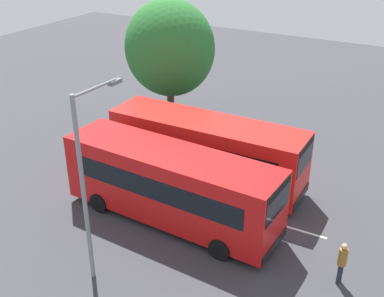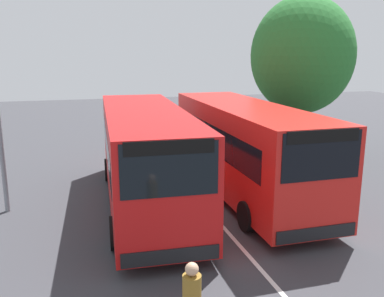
# 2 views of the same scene
# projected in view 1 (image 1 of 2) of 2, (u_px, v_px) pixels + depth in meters

# --- Properties ---
(ground_plane) EXTENTS (66.83, 66.83, 0.00)m
(ground_plane) POSITION_uv_depth(u_px,v_px,m) (186.00, 197.00, 22.52)
(ground_plane) COLOR #38383D
(bus_far_left) EXTENTS (9.76, 2.97, 3.28)m
(bus_far_left) POSITION_uv_depth(u_px,v_px,m) (171.00, 184.00, 20.10)
(bus_far_left) COLOR red
(bus_far_left) RESTS_ON ground
(bus_center_left) EXTENTS (9.69, 2.73, 3.28)m
(bus_center_left) POSITION_uv_depth(u_px,v_px,m) (207.00, 149.00, 23.02)
(bus_center_left) COLOR red
(bus_center_left) RESTS_ON ground
(pedestrian) EXTENTS (0.39, 0.39, 1.75)m
(pedestrian) POSITION_uv_depth(u_px,v_px,m) (342.00, 260.00, 16.89)
(pedestrian) COLOR #232833
(pedestrian) RESTS_ON ground
(street_lamp) EXTENTS (0.28, 2.36, 7.13)m
(street_lamp) POSITION_uv_depth(u_px,v_px,m) (87.00, 177.00, 16.01)
(street_lamp) COLOR gray
(street_lamp) RESTS_ON ground
(depot_tree) EXTENTS (5.42, 4.88, 7.78)m
(depot_tree) POSITION_uv_depth(u_px,v_px,m) (170.00, 48.00, 27.75)
(depot_tree) COLOR #4C3823
(depot_tree) RESTS_ON ground
(lane_stripe_outer_left) EXTENTS (13.38, 0.34, 0.01)m
(lane_stripe_outer_left) POSITION_uv_depth(u_px,v_px,m) (186.00, 197.00, 22.52)
(lane_stripe_outer_left) COLOR silver
(lane_stripe_outer_left) RESTS_ON ground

